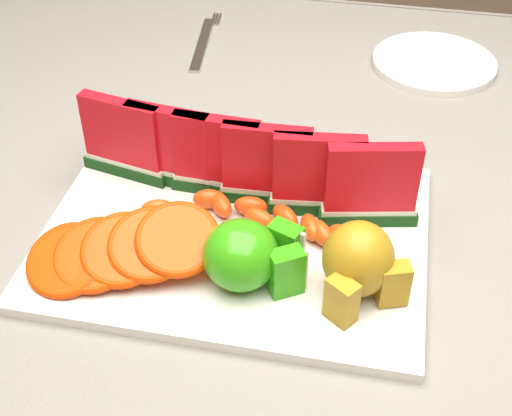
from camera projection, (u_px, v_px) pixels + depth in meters
table at (280, 246)px, 0.90m from camera, size 1.40×0.90×0.75m
tablecloth at (281, 208)px, 0.86m from camera, size 1.53×1.03×0.20m
platter at (235, 235)px, 0.76m from camera, size 0.40×0.30×0.01m
apple_cluster at (248, 256)px, 0.68m from camera, size 0.11×0.09×0.07m
pear_cluster at (359, 263)px, 0.66m from camera, size 0.09×0.10×0.08m
side_plate at (434, 63)px, 1.05m from camera, size 0.21×0.21×0.01m
fork at (204, 42)px, 1.10m from camera, size 0.03×0.20×0.00m
watermelon_row at (242, 163)px, 0.77m from camera, size 0.39×0.07×0.10m
orange_fan_front at (123, 249)px, 0.69m from camera, size 0.21×0.13×0.06m
orange_fan_back at (227, 150)px, 0.83m from camera, size 0.23×0.10×0.04m
tangerine_segments at (252, 216)px, 0.75m from camera, size 0.24×0.07×0.02m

